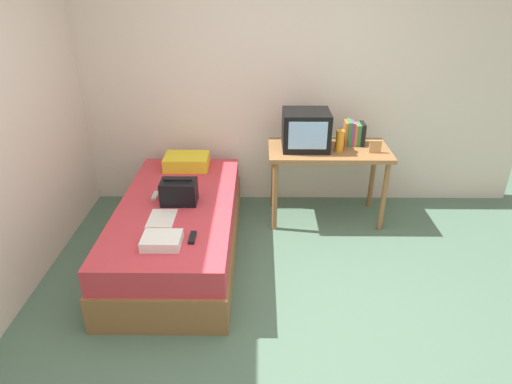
{
  "coord_description": "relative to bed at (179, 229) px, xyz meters",
  "views": [
    {
      "loc": [
        -0.14,
        -2.44,
        2.31
      ],
      "look_at": [
        -0.17,
        0.91,
        0.59
      ],
      "focal_mm": 30.84,
      "sensor_mm": 36.0,
      "label": 1
    }
  ],
  "objects": [
    {
      "name": "tv",
      "position": [
        1.15,
        0.69,
        0.68
      ],
      "size": [
        0.44,
        0.39,
        0.36
      ],
      "color": "black",
      "rests_on": "desk"
    },
    {
      "name": "pillow",
      "position": [
        -0.02,
        0.75,
        0.33
      ],
      "size": [
        0.43,
        0.31,
        0.13
      ],
      "primitive_type": "cube",
      "color": "yellow",
      "rests_on": "bed"
    },
    {
      "name": "wall_back",
      "position": [
        0.85,
        1.15,
        1.04
      ],
      "size": [
        5.2,
        0.1,
        2.6
      ],
      "primitive_type": "cube",
      "color": "beige",
      "rests_on": "ground"
    },
    {
      "name": "folded_towel",
      "position": [
        0.01,
        -0.64,
        0.3
      ],
      "size": [
        0.28,
        0.22,
        0.07
      ],
      "primitive_type": "cube",
      "color": "white",
      "rests_on": "bed"
    },
    {
      "name": "book_row",
      "position": [
        1.63,
        0.79,
        0.61
      ],
      "size": [
        0.19,
        0.17,
        0.24
      ],
      "color": "#CC7233",
      "rests_on": "desk"
    },
    {
      "name": "remote_silver",
      "position": [
        -0.2,
        0.11,
        0.27
      ],
      "size": [
        0.04,
        0.14,
        0.02
      ],
      "primitive_type": "cube",
      "color": "#B7B7BC",
      "rests_on": "bed"
    },
    {
      "name": "magazine",
      "position": [
        -0.07,
        -0.27,
        0.27
      ],
      "size": [
        0.21,
        0.29,
        0.01
      ],
      "primitive_type": "cube",
      "color": "white",
      "rests_on": "bed"
    },
    {
      "name": "ground_plane",
      "position": [
        0.85,
        -0.85,
        -0.26
      ],
      "size": [
        8.0,
        8.0,
        0.0
      ],
      "primitive_type": "plane",
      "color": "#4C6B56"
    },
    {
      "name": "remote_dark",
      "position": [
        0.22,
        -0.56,
        0.27
      ],
      "size": [
        0.04,
        0.16,
        0.02
      ],
      "primitive_type": "cube",
      "color": "black",
      "rests_on": "bed"
    },
    {
      "name": "picture_frame",
      "position": [
        1.79,
        0.56,
        0.56
      ],
      "size": [
        0.11,
        0.02,
        0.12
      ],
      "primitive_type": "cube",
      "color": "#B27F4C",
      "rests_on": "desk"
    },
    {
      "name": "bed",
      "position": [
        0.0,
        0.0,
        0.0
      ],
      "size": [
        1.0,
        2.0,
        0.52
      ],
      "color": "olive",
      "rests_on": "ground"
    },
    {
      "name": "desk",
      "position": [
        1.38,
        0.67,
        0.41
      ],
      "size": [
        1.16,
        0.6,
        0.76
      ],
      "color": "olive",
      "rests_on": "ground"
    },
    {
      "name": "handbag",
      "position": [
        0.03,
        0.01,
        0.36
      ],
      "size": [
        0.3,
        0.2,
        0.23
      ],
      "color": "black",
      "rests_on": "bed"
    },
    {
      "name": "water_bottle",
      "position": [
        1.46,
        0.6,
        0.61
      ],
      "size": [
        0.08,
        0.08,
        0.21
      ],
      "primitive_type": "cylinder",
      "color": "orange",
      "rests_on": "desk"
    }
  ]
}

